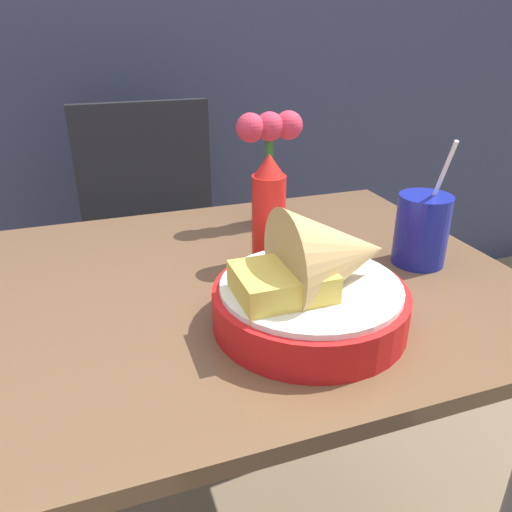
{
  "coord_description": "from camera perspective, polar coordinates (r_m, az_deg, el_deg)",
  "views": [
    {
      "loc": [
        -0.19,
        -0.69,
        1.12
      ],
      "look_at": [
        0.04,
        -0.05,
        0.8
      ],
      "focal_mm": 35.0,
      "sensor_mm": 36.0,
      "label": 1
    }
  ],
  "objects": [
    {
      "name": "dining_table",
      "position": [
        0.88,
        -3.48,
        -10.08
      ],
      "size": [
        0.95,
        0.71,
        0.74
      ],
      "color": "brown",
      "rests_on": "ground_plane"
    },
    {
      "name": "chair_far_window",
      "position": [
        1.54,
        -11.56,
        2.49
      ],
      "size": [
        0.4,
        0.4,
        0.92
      ],
      "color": "black",
      "rests_on": "ground_plane"
    },
    {
      "name": "food_basket",
      "position": [
        0.68,
        7.08,
        -3.22
      ],
      "size": [
        0.27,
        0.27,
        0.17
      ],
      "color": "red",
      "rests_on": "dining_table"
    },
    {
      "name": "ketchup_bottle",
      "position": [
        0.83,
        1.45,
        4.97
      ],
      "size": [
        0.06,
        0.06,
        0.19
      ],
      "color": "red",
      "rests_on": "dining_table"
    },
    {
      "name": "drink_cup",
      "position": [
        0.89,
        18.37,
        2.64
      ],
      "size": [
        0.09,
        0.09,
        0.22
      ],
      "color": "#192399",
      "rests_on": "dining_table"
    },
    {
      "name": "flower_vase",
      "position": [
        1.01,
        1.53,
        11.16
      ],
      "size": [
        0.13,
        0.06,
        0.23
      ],
      "color": "gray",
      "rests_on": "dining_table"
    }
  ]
}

